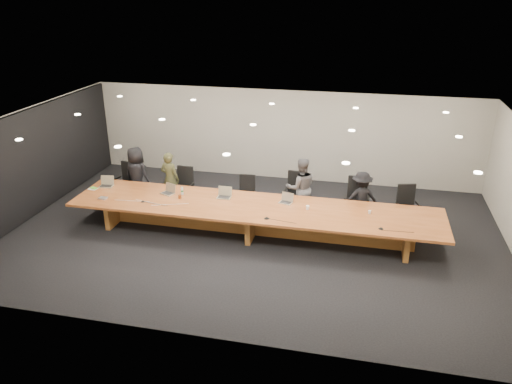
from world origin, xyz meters
TOP-DOWN VIEW (x-y plane):
  - ground at (0.00, 0.00)m, footprint 12.00×12.00m
  - back_wall at (0.00, 4.00)m, footprint 12.00×0.02m
  - left_wall_panel at (-5.94, 0.00)m, footprint 0.08×7.84m
  - conference_table at (0.00, 0.00)m, footprint 9.00×1.80m
  - chair_far_left at (-4.03, 1.27)m, footprint 0.67×0.67m
  - chair_left at (-2.29, 1.28)m, footprint 0.59×0.59m
  - chair_mid_left at (-0.49, 1.24)m, footprint 0.54×0.54m
  - chair_mid_right at (0.81, 1.30)m, footprint 0.68×0.68m
  - chair_right at (2.41, 1.25)m, footprint 0.61×0.61m
  - chair_far_right at (3.69, 1.26)m, footprint 0.70×0.70m
  - person_a at (-3.60, 1.20)m, footprint 0.90×0.70m
  - person_b at (-2.64, 1.25)m, footprint 0.62×0.47m
  - person_c at (0.98, 1.28)m, footprint 0.95×0.84m
  - person_d at (2.53, 1.19)m, footprint 1.02×0.76m
  - laptop_a at (-4.09, 0.38)m, footprint 0.38×0.30m
  - laptop_b at (-2.32, 0.27)m, footprint 0.40×0.35m
  - laptop_c at (-0.83, 0.34)m, footprint 0.35×0.25m
  - laptop_d at (0.73, 0.36)m, footprint 0.36×0.30m
  - water_bottle at (-1.93, 0.31)m, footprint 0.08×0.08m
  - amber_mug at (-1.90, 0.06)m, footprint 0.09×0.09m
  - paper_cup_near at (1.30, 0.10)m, footprint 0.10×0.10m
  - paper_cup_far at (2.75, 0.18)m, footprint 0.08×0.08m
  - notepad at (-4.35, 0.15)m, footprint 0.24×0.20m
  - lime_gadget at (-4.33, 0.16)m, footprint 0.19×0.14m
  - av_box at (-3.77, -0.38)m, footprint 0.22×0.17m
  - mic_left at (-2.72, -0.34)m, footprint 0.11×0.11m
  - mic_center at (0.46, -0.61)m, footprint 0.15×0.15m
  - mic_right at (3.00, -0.56)m, footprint 0.12×0.12m

SIDE VIEW (x-z plane):
  - ground at x=0.00m, z-range 0.00..0.00m
  - chair_mid_left at x=-0.49m, z-range 0.00..1.02m
  - conference_table at x=0.00m, z-range 0.15..0.90m
  - chair_far_right at x=3.69m, z-range 0.00..1.10m
  - chair_left at x=-2.29m, z-range 0.00..1.10m
  - chair_far_left at x=-4.03m, z-range 0.00..1.10m
  - chair_mid_right at x=0.81m, z-range 0.00..1.19m
  - chair_right at x=2.41m, z-range 0.00..1.20m
  - person_d at x=2.53m, z-range 0.00..1.41m
  - notepad at x=-4.35m, z-range 0.75..0.76m
  - mic_left at x=-2.72m, z-range 0.75..0.78m
  - person_b at x=-2.64m, z-range 0.00..1.53m
  - mic_right at x=3.00m, z-range 0.75..0.78m
  - av_box at x=-3.77m, z-range 0.75..0.78m
  - mic_center at x=0.46m, z-range 0.75..0.78m
  - lime_gadget at x=-4.33m, z-range 0.76..0.79m
  - paper_cup_far at x=2.75m, z-range 0.75..0.83m
  - amber_mug at x=-1.90m, z-range 0.75..0.84m
  - paper_cup_near at x=1.30m, z-range 0.75..0.85m
  - person_a at x=-3.60m, z-range 0.00..1.62m
  - person_c at x=0.98m, z-range 0.00..1.62m
  - water_bottle at x=-1.93m, z-range 0.75..0.94m
  - laptop_d at x=0.73m, z-range 0.75..0.99m
  - laptop_b at x=-2.32m, z-range 0.75..1.01m
  - laptop_c at x=-0.83m, z-range 0.75..1.02m
  - laptop_a at x=-4.09m, z-range 0.75..1.03m
  - left_wall_panel at x=-5.94m, z-range 0.00..2.74m
  - back_wall at x=0.00m, z-range 0.00..2.80m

